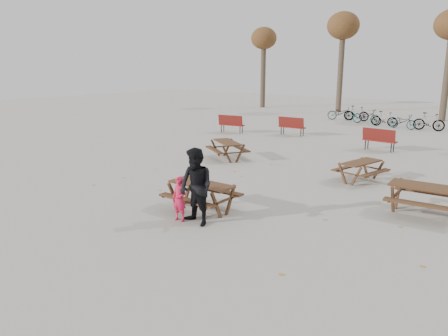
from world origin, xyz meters
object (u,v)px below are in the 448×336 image
Objects in this scene: main_picnic_table at (201,190)px; picnic_table_far at (361,171)px; soda_bottle at (196,181)px; picnic_table_north at (227,150)px; food_tray at (201,183)px; picnic_table_east at (427,201)px; child at (179,199)px; adult at (196,187)px.

main_picnic_table is 1.13× the size of picnic_table_far.
main_picnic_table is 10.59× the size of soda_bottle.
soda_bottle is 6.64m from picnic_table_north.
main_picnic_table is at bearing -26.18° from picnic_table_north.
food_tray is 0.10× the size of picnic_table_north.
food_tray is at bearing -53.54° from main_picnic_table.
picnic_table_east is at bearing 34.45° from food_tray.
child is 0.60× the size of adult.
food_tray is 6.68m from picnic_table_north.
soda_bottle reaches higher than food_tray.
adult is 1.12× the size of picnic_table_north.
child is at bearing -29.46° from picnic_table_north.
child is (0.06, -0.93, -0.01)m from main_picnic_table.
picnic_table_far is (2.42, 5.70, -0.50)m from soda_bottle.
soda_bottle is (-0.10, -0.12, 0.26)m from main_picnic_table.
picnic_table_far is (1.75, 6.44, -0.62)m from adult.
child is (0.01, -0.85, -0.22)m from food_tray.
child is 0.64m from adult.
picnic_table_north is 5.69m from picnic_table_far.
main_picnic_table is 5.93m from picnic_table_east.
picnic_table_east is at bearing 33.49° from main_picnic_table.
soda_bottle is at bearing -165.38° from food_tray.
food_tray reaches higher than main_picnic_table.
picnic_table_far is (5.69, -0.06, -0.03)m from picnic_table_north.
adult is 7.63m from picnic_table_north.
picnic_table_east reaches higher than food_tray.
picnic_table_far is at bearing 68.24° from food_tray.
picnic_table_far is at bearing 83.29° from adult.
soda_bottle is (-0.16, -0.04, 0.05)m from food_tray.
child is at bearing -163.79° from adult.
child is at bearing -142.72° from picnic_table_east.
soda_bottle is at bearing -27.45° from picnic_table_north.
adult reaches higher than picnic_table_north.
child is (0.16, -0.81, -0.27)m from soda_bottle.
adult is at bearing -56.74° from main_picnic_table.
adult is (0.57, -0.86, 0.38)m from main_picnic_table.
picnic_table_east is (5.04, 3.39, -0.44)m from soda_bottle.
main_picnic_table reaches higher than picnic_table_north.
food_tray is (0.06, -0.08, 0.21)m from main_picnic_table.
adult is (0.50, 0.07, 0.39)m from child.
child reaches higher than picnic_table_far.
food_tray is 1.06× the size of soda_bottle.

